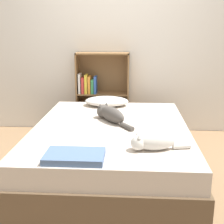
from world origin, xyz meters
TOP-DOWN VIEW (x-y plane):
  - ground_plane at (0.00, 0.00)m, footprint 8.00×8.00m
  - wall_back at (0.00, 1.40)m, footprint 8.00×0.06m
  - bed at (0.00, 0.00)m, footprint 1.55×2.06m
  - pillow at (-0.11, 0.82)m, footprint 0.54×0.36m
  - cat_light at (0.37, -0.61)m, footprint 0.49×0.19m
  - cat_dark at (-0.02, 0.17)m, footprint 0.41×0.53m
  - bookshelf at (-0.23, 1.26)m, footprint 0.71×0.26m
  - blanket_fold at (-0.21, -0.83)m, footprint 0.44×0.28m

SIDE VIEW (x-z plane):
  - ground_plane at x=0.00m, z-range 0.00..0.00m
  - bed at x=0.00m, z-range 0.00..0.48m
  - blanket_fold at x=-0.21m, z-range 0.48..0.53m
  - pillow at x=-0.11m, z-range 0.48..0.60m
  - cat_light at x=0.37m, z-range 0.48..0.63m
  - cat_dark at x=-0.02m, z-range 0.47..0.64m
  - bookshelf at x=-0.23m, z-range 0.02..1.12m
  - wall_back at x=0.00m, z-range 0.00..2.50m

